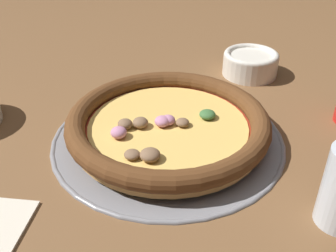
% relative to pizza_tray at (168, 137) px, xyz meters
% --- Properties ---
extents(ground_plane, '(3.00, 3.00, 0.00)m').
position_rel_pizza_tray_xyz_m(ground_plane, '(0.00, 0.00, -0.00)').
color(ground_plane, brown).
extents(pizza_tray, '(0.39, 0.39, 0.01)m').
position_rel_pizza_tray_xyz_m(pizza_tray, '(0.00, 0.00, 0.00)').
color(pizza_tray, gray).
rests_on(pizza_tray, ground_plane).
extents(pizza, '(0.34, 0.34, 0.04)m').
position_rel_pizza_tray_xyz_m(pizza, '(0.00, 0.00, 0.03)').
color(pizza, tan).
rests_on(pizza, pizza_tray).
extents(bowl_near, '(0.12, 0.12, 0.05)m').
position_rel_pizza_tray_xyz_m(bowl_near, '(-0.28, -0.15, 0.02)').
color(bowl_near, silver).
rests_on(bowl_near, ground_plane).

